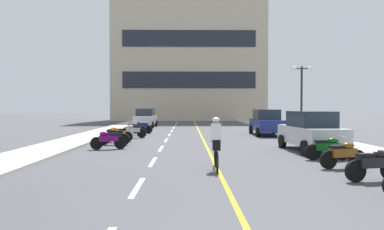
{
  "coord_description": "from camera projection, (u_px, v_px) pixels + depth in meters",
  "views": [
    {
      "loc": [
        -0.75,
        -2.72,
        2.05
      ],
      "look_at": [
        -0.41,
        19.89,
        1.47
      ],
      "focal_mm": 32.44,
      "sensor_mm": 36.0,
      "label": 1
    }
  ],
  "objects": [
    {
      "name": "motorcycle_7",
      "position": [
        117.0,
        134.0,
        19.69
      ],
      "size": [
        1.7,
        0.6,
        0.92
      ],
      "color": "black",
      "rests_on": "ground"
    },
    {
      "name": "motorcycle_10",
      "position": [
        142.0,
        127.0,
        26.18
      ],
      "size": [
        1.64,
        0.78,
        0.92
      ],
      "color": "black",
      "rests_on": "ground"
    },
    {
      "name": "motorcycle_3",
      "position": [
        343.0,
        154.0,
        11.41
      ],
      "size": [
        1.68,
        0.67,
        0.92
      ],
      "color": "black",
      "rests_on": "ground"
    },
    {
      "name": "motorcycle_6",
      "position": [
        114.0,
        136.0,
        18.29
      ],
      "size": [
        1.7,
        0.6,
        0.92
      ],
      "color": "black",
      "rests_on": "ground"
    },
    {
      "name": "lane_dash_5",
      "position": [
        169.0,
        135.0,
        24.74
      ],
      "size": [
        0.14,
        2.2,
        0.01
      ],
      "primitive_type": "cube",
      "color": "silver",
      "rests_on": "ground"
    },
    {
      "name": "motorcycle_9",
      "position": [
        134.0,
        129.0,
        24.22
      ],
      "size": [
        1.68,
        0.65,
        0.92
      ],
      "color": "black",
      "rests_on": "ground"
    },
    {
      "name": "curb_right",
      "position": [
        289.0,
        132.0,
        26.88
      ],
      "size": [
        2.4,
        72.0,
        0.12
      ],
      "primitive_type": "cube",
      "color": "#B7B2A8",
      "rests_on": "ground"
    },
    {
      "name": "centre_line_yellow",
      "position": [
        200.0,
        133.0,
        26.78
      ],
      "size": [
        0.12,
        66.0,
        0.01
      ],
      "primitive_type": "cube",
      "color": "gold",
      "rests_on": "ground"
    },
    {
      "name": "parked_car_mid",
      "position": [
        266.0,
        122.0,
        24.55
      ],
      "size": [
        1.98,
        4.23,
        1.82
      ],
      "color": "black",
      "rests_on": "ground"
    },
    {
      "name": "lane_dash_8",
      "position": [
        175.0,
        125.0,
        36.74
      ],
      "size": [
        0.14,
        2.2,
        0.01
      ],
      "primitive_type": "cube",
      "color": "silver",
      "rests_on": "ground"
    },
    {
      "name": "lane_dash_3",
      "position": [
        161.0,
        148.0,
        16.75
      ],
      "size": [
        0.14,
        2.2,
        0.01
      ],
      "primitive_type": "cube",
      "color": "silver",
      "rests_on": "ground"
    },
    {
      "name": "lane_dash_1",
      "position": [
        137.0,
        187.0,
        8.75
      ],
      "size": [
        0.14,
        2.2,
        0.01
      ],
      "primitive_type": "cube",
      "color": "silver",
      "rests_on": "ground"
    },
    {
      "name": "parked_car_near",
      "position": [
        311.0,
        131.0,
        15.76
      ],
      "size": [
        2.13,
        4.3,
        1.82
      ],
      "color": "black",
      "rests_on": "ground"
    },
    {
      "name": "lane_dash_11",
      "position": [
        178.0,
        121.0,
        48.73
      ],
      "size": [
        0.14,
        2.2,
        0.01
      ],
      "primitive_type": "cube",
      "color": "silver",
      "rests_on": "ground"
    },
    {
      "name": "office_building",
      "position": [
        189.0,
        56.0,
        51.13
      ],
      "size": [
        21.77,
        7.36,
        18.9
      ],
      "color": "#BCAD93",
      "rests_on": "ground"
    },
    {
      "name": "street_lamp_mid",
      "position": [
        302.0,
        84.0,
        23.75
      ],
      "size": [
        1.46,
        0.36,
        4.68
      ],
      "color": "black",
      "rests_on": "curb_right"
    },
    {
      "name": "lane_dash_6",
      "position": [
        172.0,
        131.0,
        28.74
      ],
      "size": [
        0.14,
        2.2,
        0.01
      ],
      "primitive_type": "cube",
      "color": "silver",
      "rests_on": "ground"
    },
    {
      "name": "motorcycle_5",
      "position": [
        108.0,
        139.0,
        16.44
      ],
      "size": [
        1.67,
        0.71,
        0.92
      ],
      "color": "black",
      "rests_on": "ground"
    },
    {
      "name": "cyclist_rider",
      "position": [
        216.0,
        142.0,
        11.16
      ],
      "size": [
        0.42,
        1.77,
        1.71
      ],
      "color": "black",
      "rests_on": "ground"
    },
    {
      "name": "lane_dash_10",
      "position": [
        177.0,
        122.0,
        44.73
      ],
      "size": [
        0.14,
        2.2,
        0.01
      ],
      "primitive_type": "cube",
      "color": "silver",
      "rests_on": "ground"
    },
    {
      "name": "curb_left",
      "position": [
        103.0,
        132.0,
        26.66
      ],
      "size": [
        2.4,
        72.0,
        0.12
      ],
      "primitive_type": "cube",
      "color": "#B7B2A8",
      "rests_on": "ground"
    },
    {
      "name": "ground_plane",
      "position": [
        198.0,
        136.0,
        23.77
      ],
      "size": [
        140.0,
        140.0,
        0.0
      ],
      "primitive_type": "plane",
      "color": "#47474C"
    },
    {
      "name": "lane_dash_2",
      "position": [
        153.0,
        162.0,
        12.75
      ],
      "size": [
        0.14,
        2.2,
        0.01
      ],
      "primitive_type": "cube",
      "color": "silver",
      "rests_on": "ground"
    },
    {
      "name": "lane_dash_4",
      "position": [
        166.0,
        140.0,
        20.74
      ],
      "size": [
        0.14,
        2.2,
        0.01
      ],
      "primitive_type": "cube",
      "color": "silver",
      "rests_on": "ground"
    },
    {
      "name": "lane_dash_9",
      "position": [
        176.0,
        124.0,
        40.74
      ],
      "size": [
        0.14,
        2.2,
        0.01
      ],
      "primitive_type": "cube",
      "color": "silver",
      "rests_on": "ground"
    },
    {
      "name": "motorcycle_4",
      "position": [
        328.0,
        148.0,
        13.12
      ],
      "size": [
        1.7,
        0.6,
        0.92
      ],
      "color": "black",
      "rests_on": "ground"
    },
    {
      "name": "motorcycle_8",
      "position": [
        133.0,
        131.0,
        22.35
      ],
      "size": [
        1.7,
        0.6,
        0.92
      ],
      "color": "black",
      "rests_on": "ground"
    },
    {
      "name": "motorcycle_2",
      "position": [
        374.0,
        164.0,
        9.45
      ],
      "size": [
        1.69,
        0.62,
        0.92
      ],
      "color": "black",
      "rests_on": "ground"
    },
    {
      "name": "lane_dash_7",
      "position": [
        174.0,
        128.0,
        32.74
      ],
      "size": [
        0.14,
        2.2,
        0.01
      ],
      "primitive_type": "cube",
      "color": "silver",
      "rests_on": "ground"
    },
    {
      "name": "parked_car_far",
      "position": [
        146.0,
        118.0,
        33.63
      ],
      "size": [
        2.06,
        4.26,
        1.82
      ],
      "color": "black",
      "rests_on": "ground"
    }
  ]
}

